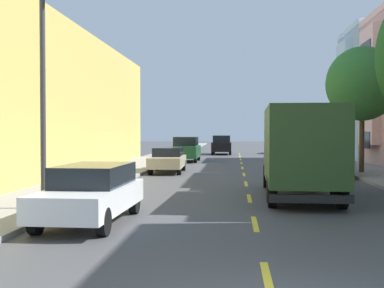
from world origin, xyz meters
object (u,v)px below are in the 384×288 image
parked_wagon_white (92,192)px  parked_hatchback_sky (331,162)px  delivery_box_truck (300,146)px  street_lamp (48,68)px  parked_pickup_charcoal (311,156)px  parked_suv_forest (186,149)px  street_tree_third (362,84)px  parked_wagon_teal (280,146)px  moving_black_sedan (222,145)px  parked_sedan_burgundy (289,149)px  parked_sedan_champagne (168,160)px

parked_wagon_white → parked_hatchback_sky: 16.50m
delivery_box_truck → parked_hatchback_sky: (2.67, 8.53, -1.09)m
parked_wagon_white → parked_hatchback_sky: (8.72, 14.00, -0.05)m
street_lamp → delivery_box_truck: street_lamp is taller
parked_pickup_charcoal → parked_hatchback_sky: parked_pickup_charcoal is taller
street_lamp → parked_wagon_white: street_lamp is taller
delivery_box_truck → parked_suv_forest: bearing=106.0°
street_tree_third → parked_pickup_charcoal: street_tree_third is taller
street_lamp → delivery_box_truck: (7.75, 4.04, -2.38)m
parked_pickup_charcoal → street_lamp: bearing=-119.3°
street_lamp → parked_pickup_charcoal: street_lamp is taller
parked_pickup_charcoal → parked_wagon_white: bearing=-113.4°
parked_pickup_charcoal → parked_wagon_teal: bearing=90.0°
parked_hatchback_sky → moving_black_sedan: 25.94m
parked_wagon_teal → moving_black_sedan: bearing=-158.0°
street_tree_third → street_lamp: bearing=-131.3°
parked_wagon_teal → street_lamp: bearing=-104.3°
parked_wagon_teal → parked_sedan_burgundy: bearing=-88.7°
delivery_box_truck → parked_sedan_burgundy: bearing=84.7°
parked_wagon_white → parked_wagon_teal: bearing=78.4°
street_tree_third → parked_hatchback_sky: (-1.93, -1.50, -4.19)m
street_tree_third → parked_sedan_champagne: street_tree_third is taller
street_lamp → parked_pickup_charcoal: (10.24, 18.26, -3.39)m
delivery_box_truck → parked_sedan_burgundy: size_ratio=1.74×
parked_pickup_charcoal → parked_wagon_teal: (-0.00, 21.93, -0.02)m
parked_wagon_teal → parked_sedan_burgundy: size_ratio=1.04×
street_tree_third → moving_black_sedan: (-8.20, 23.68, -3.96)m
parked_pickup_charcoal → parked_wagon_teal: 21.93m
parked_wagon_white → parked_suv_forest: parked_suv_forest is taller
delivery_box_truck → parked_wagon_white: (-6.05, -5.47, -1.04)m
parked_pickup_charcoal → parked_sedan_champagne: bearing=-157.3°
street_tree_third → delivery_box_truck: 11.46m
parked_sedan_champagne → parked_hatchback_sky: (8.81, -2.09, 0.01)m
moving_black_sedan → parked_sedan_burgundy: bearing=-39.4°
street_lamp → moving_black_sedan: bearing=83.7°
parked_suv_forest → parked_sedan_champagne: bearing=-90.4°
parked_pickup_charcoal → parked_wagon_teal: size_ratio=1.13×
delivery_box_truck → parked_sedan_burgundy: 28.71m
parked_sedan_champagne → parked_sedan_burgundy: same height
street_tree_third → parked_pickup_charcoal: 6.25m
parked_wagon_white → parked_hatchback_sky: bearing=58.1°
delivery_box_truck → parked_suv_forest: delivery_box_truck is taller
parked_sedan_champagne → moving_black_sedan: 23.22m
parked_suv_forest → street_lamp: bearing=-93.8°
street_lamp → parked_wagon_teal: bearing=75.7°
parked_pickup_charcoal → moving_black_sedan: (-6.09, 19.47, 0.16)m
street_tree_third → parked_hatchback_sky: bearing=-142.2°
parked_wagon_teal → parked_suv_forest: bearing=-119.6°
parked_suv_forest → delivery_box_truck: bearing=-74.0°
delivery_box_truck → parked_suv_forest: size_ratio=1.63×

